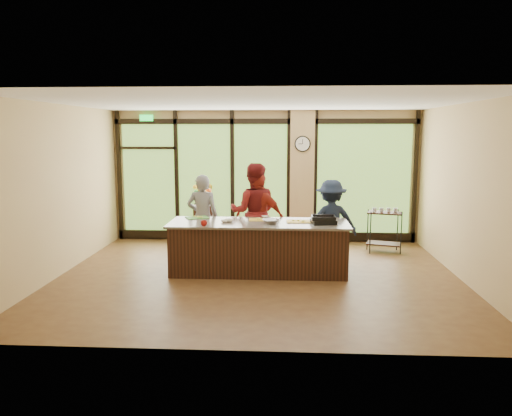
# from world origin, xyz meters

# --- Properties ---
(floor) EXTENTS (7.00, 7.00, 0.00)m
(floor) POSITION_xyz_m (0.00, 0.00, 0.00)
(floor) COLOR #4D2F1B
(floor) RESTS_ON ground
(ceiling) EXTENTS (7.00, 7.00, 0.00)m
(ceiling) POSITION_xyz_m (0.00, 0.00, 3.00)
(ceiling) COLOR silver
(ceiling) RESTS_ON back_wall
(back_wall) EXTENTS (7.00, 0.00, 7.00)m
(back_wall) POSITION_xyz_m (0.00, 3.00, 1.50)
(back_wall) COLOR tan
(back_wall) RESTS_ON floor
(left_wall) EXTENTS (0.00, 6.00, 6.00)m
(left_wall) POSITION_xyz_m (-3.50, 0.00, 1.50)
(left_wall) COLOR tan
(left_wall) RESTS_ON floor
(right_wall) EXTENTS (0.00, 6.00, 6.00)m
(right_wall) POSITION_xyz_m (3.50, 0.00, 1.50)
(right_wall) COLOR tan
(right_wall) RESTS_ON floor
(window_wall) EXTENTS (6.90, 0.12, 3.00)m
(window_wall) POSITION_xyz_m (0.16, 2.95, 1.39)
(window_wall) COLOR tan
(window_wall) RESTS_ON floor
(island_base) EXTENTS (3.10, 1.00, 0.88)m
(island_base) POSITION_xyz_m (0.00, 0.30, 0.44)
(island_base) COLOR black
(island_base) RESTS_ON floor
(countertop) EXTENTS (3.20, 1.10, 0.04)m
(countertop) POSITION_xyz_m (0.00, 0.30, 0.90)
(countertop) COLOR #6C6459
(countertop) RESTS_ON island_base
(wall_clock) EXTENTS (0.36, 0.04, 0.36)m
(wall_clock) POSITION_xyz_m (0.85, 2.87, 2.25)
(wall_clock) COLOR black
(wall_clock) RESTS_ON window_wall
(cook_left) EXTENTS (0.62, 0.41, 1.70)m
(cook_left) POSITION_xyz_m (-1.15, 1.13, 0.85)
(cook_left) COLOR slate
(cook_left) RESTS_ON floor
(cook_midleft) EXTENTS (0.95, 0.75, 1.92)m
(cook_midleft) POSITION_xyz_m (-0.14, 1.17, 0.96)
(cook_midleft) COLOR maroon
(cook_midleft) RESTS_ON floor
(cook_midright) EXTENTS (1.10, 0.78, 1.73)m
(cook_midright) POSITION_xyz_m (-0.02, 1.08, 0.87)
(cook_midright) COLOR maroon
(cook_midright) RESTS_ON floor
(cook_right) EXTENTS (1.11, 0.74, 1.61)m
(cook_right) POSITION_xyz_m (1.36, 1.10, 0.81)
(cook_right) COLOR #172034
(cook_right) RESTS_ON floor
(roasting_pan) EXTENTS (0.47, 0.40, 0.07)m
(roasting_pan) POSITION_xyz_m (1.14, 0.20, 0.96)
(roasting_pan) COLOR black
(roasting_pan) RESTS_ON countertop
(mixing_bowl) EXTENTS (0.37, 0.37, 0.07)m
(mixing_bowl) POSITION_xyz_m (0.22, 0.19, 0.96)
(mixing_bowl) COLOR silver
(mixing_bowl) RESTS_ON countertop
(cutting_board_left) EXTENTS (0.49, 0.44, 0.01)m
(cutting_board_left) POSITION_xyz_m (-1.18, 0.68, 0.93)
(cutting_board_left) COLOR #438831
(cutting_board_left) RESTS_ON countertop
(cutting_board_center) EXTENTS (0.38, 0.29, 0.01)m
(cutting_board_center) POSITION_xyz_m (-0.00, 0.53, 0.93)
(cutting_board_center) COLOR gold
(cutting_board_center) RESTS_ON countertop
(cutting_board_right) EXTENTS (0.43, 0.33, 0.01)m
(cutting_board_right) POSITION_xyz_m (0.70, 0.38, 0.93)
(cutting_board_right) COLOR gold
(cutting_board_right) RESTS_ON countertop
(prep_bowl_near) EXTENTS (0.18, 0.18, 0.05)m
(prep_bowl_near) POSITION_xyz_m (-0.53, 0.29, 0.95)
(prep_bowl_near) COLOR white
(prep_bowl_near) RESTS_ON countertop
(prep_bowl_mid) EXTENTS (0.16, 0.16, 0.04)m
(prep_bowl_mid) POSITION_xyz_m (-0.61, 0.24, 0.94)
(prep_bowl_mid) COLOR white
(prep_bowl_mid) RESTS_ON countertop
(prep_bowl_far) EXTENTS (0.16, 0.16, 0.03)m
(prep_bowl_far) POSITION_xyz_m (0.09, 0.79, 0.94)
(prep_bowl_far) COLOR white
(prep_bowl_far) RESTS_ON countertop
(red_ramekin) EXTENTS (0.14, 0.14, 0.09)m
(red_ramekin) POSITION_xyz_m (-0.92, -0.12, 0.97)
(red_ramekin) COLOR #A21410
(red_ramekin) RESTS_ON countertop
(flower_stand) EXTENTS (0.48, 0.48, 0.88)m
(flower_stand) POSITION_xyz_m (-1.40, 2.75, 0.44)
(flower_stand) COLOR black
(flower_stand) RESTS_ON floor
(flower_vase) EXTENTS (0.27, 0.27, 0.27)m
(flower_vase) POSITION_xyz_m (-1.40, 2.75, 1.02)
(flower_vase) COLOR olive
(flower_vase) RESTS_ON flower_stand
(bar_cart) EXTENTS (0.77, 0.58, 0.94)m
(bar_cart) POSITION_xyz_m (2.56, 1.99, 0.57)
(bar_cart) COLOR black
(bar_cart) RESTS_ON floor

